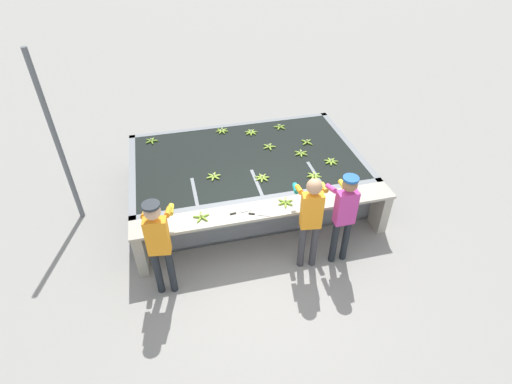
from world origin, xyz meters
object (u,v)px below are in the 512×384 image
banana_bunch_floating_1 (307,142)px  support_post_left (58,143)px  banana_bunch_floating_5 (269,147)px  banana_bunch_floating_9 (280,127)px  knife_1 (256,214)px  banana_bunch_floating_6 (222,131)px  banana_bunch_ledge_1 (202,217)px  banana_bunch_ledge_0 (352,192)px  banana_bunch_ledge_2 (286,202)px  worker_1 (311,215)px  banana_bunch_floating_0 (151,141)px  banana_bunch_floating_3 (251,132)px  banana_bunch_floating_10 (301,153)px  banana_bunch_floating_4 (331,162)px  worker_2 (344,211)px  banana_bunch_floating_7 (262,178)px  knife_0 (237,213)px  banana_bunch_floating_2 (214,176)px  worker_0 (158,240)px  banana_bunch_floating_8 (314,176)px

banana_bunch_floating_1 → support_post_left: bearing=-177.4°
banana_bunch_floating_5 → support_post_left: support_post_left is taller
banana_bunch_floating_9 → knife_1: 2.94m
banana_bunch_floating_6 → banana_bunch_ledge_1: banana_bunch_ledge_1 is taller
banana_bunch_ledge_0 → banana_bunch_ledge_2: bearing=180.0°
worker_1 → banana_bunch_floating_0: (-2.28, 3.19, -0.19)m
banana_bunch_floating_3 → banana_bunch_floating_9: (0.66, 0.09, 0.00)m
knife_1 → banana_bunch_floating_10: bearing=50.2°
banana_bunch_floating_1 → banana_bunch_floating_4: 0.82m
banana_bunch_floating_5 → worker_2: bearing=-77.4°
banana_bunch_floating_7 → knife_1: bearing=-110.1°
banana_bunch_floating_5 → banana_bunch_ledge_1: (-1.61, -1.81, 0.00)m
banana_bunch_floating_3 → banana_bunch_ledge_0: bearing=-63.7°
banana_bunch_ledge_1 → knife_1: bearing=-8.6°
banana_bunch_floating_4 → banana_bunch_ledge_0: banana_bunch_ledge_0 is taller
banana_bunch_floating_10 → knife_0: size_ratio=0.80×
worker_2 → banana_bunch_floating_2: (-1.79, 1.65, -0.17)m
banana_bunch_floating_6 → knife_1: bearing=-88.9°
worker_1 → banana_bunch_ledge_2: (-0.20, 0.61, -0.19)m
banana_bunch_floating_1 → banana_bunch_floating_4: size_ratio=0.89×
knife_1 → banana_bunch_floating_7: bearing=69.9°
worker_0 → worker_1: worker_1 is taller
banana_bunch_floating_8 → banana_bunch_floating_0: bearing=144.9°
banana_bunch_floating_2 → banana_bunch_floating_10: size_ratio=1.01×
banana_bunch_floating_5 → banana_bunch_floating_10: size_ratio=0.99×
banana_bunch_floating_4 → banana_bunch_ledge_1: (-2.61, -1.00, 0.00)m
banana_bunch_floating_0 → banana_bunch_floating_1: (3.09, -0.82, 0.00)m
banana_bunch_ledge_2 → banana_bunch_floating_7: bearing=104.6°
worker_2 → banana_bunch_floating_7: 1.70m
banana_bunch_floating_10 → support_post_left: 4.36m
banana_bunch_floating_9 → banana_bunch_floating_6: bearing=173.9°
banana_bunch_floating_5 → banana_bunch_floating_8: 1.29m
worker_1 → banana_bunch_floating_7: size_ratio=6.22×
support_post_left → banana_bunch_floating_5: bearing=3.4°
banana_bunch_floating_6 → support_post_left: size_ratio=0.09×
banana_bunch_floating_4 → banana_bunch_floating_5: 1.29m
banana_bunch_floating_4 → banana_bunch_floating_7: 1.42m
worker_0 → banana_bunch_floating_0: size_ratio=6.32×
banana_bunch_floating_3 → banana_bunch_floating_6: bearing=159.7°
banana_bunch_floating_9 → banana_bunch_ledge_1: size_ratio=1.00×
banana_bunch_floating_5 → banana_bunch_floating_8: size_ratio=0.99×
worker_1 → knife_0: bearing=151.8°
worker_0 → banana_bunch_floating_7: 2.33m
worker_0 → banana_bunch_floating_7: size_ratio=6.21×
worker_0 → banana_bunch_floating_4: worker_0 is taller
knife_1 → worker_2: bearing=-19.6°
banana_bunch_floating_1 → banana_bunch_ledge_2: bearing=-119.7°
knife_0 → knife_1: 0.30m
banana_bunch_floating_6 → banana_bunch_floating_8: (1.33, -2.05, 0.00)m
worker_1 → banana_bunch_floating_5: bearing=89.8°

